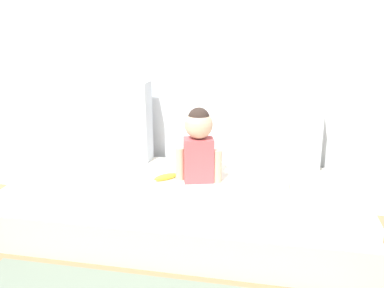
{
  "coord_description": "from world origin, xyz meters",
  "views": [
    {
      "loc": [
        0.51,
        -2.38,
        1.33
      ],
      "look_at": [
        0.04,
        0.0,
        0.62
      ],
      "focal_mm": 38.65,
      "sensor_mm": 36.0,
      "label": 1
    }
  ],
  "objects_px": {
    "throw_pillow_left": "(114,121)",
    "folded_blanket": "(325,190)",
    "throw_pillow_right": "(287,132)",
    "banana": "(166,177)",
    "toddler": "(199,142)",
    "couch": "(187,209)"
  },
  "relations": [
    {
      "from": "throw_pillow_left",
      "to": "throw_pillow_right",
      "type": "xyz_separation_m",
      "value": [
        1.21,
        0.0,
        -0.02
      ]
    },
    {
      "from": "banana",
      "to": "folded_blanket",
      "type": "height_order",
      "value": "folded_blanket"
    },
    {
      "from": "toddler",
      "to": "folded_blanket",
      "type": "relative_size",
      "value": 1.18
    },
    {
      "from": "couch",
      "to": "toddler",
      "type": "height_order",
      "value": "toddler"
    },
    {
      "from": "couch",
      "to": "throw_pillow_left",
      "type": "xyz_separation_m",
      "value": [
        -0.61,
        0.35,
        0.47
      ]
    },
    {
      "from": "toddler",
      "to": "banana",
      "type": "bearing_deg",
      "value": -173.35
    },
    {
      "from": "throw_pillow_right",
      "to": "toddler",
      "type": "height_order",
      "value": "throw_pillow_right"
    },
    {
      "from": "couch",
      "to": "throw_pillow_right",
      "type": "distance_m",
      "value": 0.83
    },
    {
      "from": "throw_pillow_right",
      "to": "banana",
      "type": "relative_size",
      "value": 3.12
    },
    {
      "from": "throw_pillow_left",
      "to": "folded_blanket",
      "type": "relative_size",
      "value": 1.43
    },
    {
      "from": "banana",
      "to": "couch",
      "type": "bearing_deg",
      "value": -3.13
    },
    {
      "from": "throw_pillow_right",
      "to": "folded_blanket",
      "type": "xyz_separation_m",
      "value": [
        0.22,
        -0.47,
        -0.2
      ]
    },
    {
      "from": "throw_pillow_left",
      "to": "toddler",
      "type": "height_order",
      "value": "throw_pillow_left"
    },
    {
      "from": "throw_pillow_right",
      "to": "folded_blanket",
      "type": "height_order",
      "value": "throw_pillow_right"
    },
    {
      "from": "throw_pillow_left",
      "to": "banana",
      "type": "xyz_separation_m",
      "value": [
        0.47,
        -0.35,
        -0.27
      ]
    },
    {
      "from": "toddler",
      "to": "folded_blanket",
      "type": "height_order",
      "value": "toddler"
    },
    {
      "from": "toddler",
      "to": "folded_blanket",
      "type": "distance_m",
      "value": 0.79
    },
    {
      "from": "throw_pillow_right",
      "to": "banana",
      "type": "xyz_separation_m",
      "value": [
        -0.74,
        -0.35,
        -0.25
      ]
    },
    {
      "from": "toddler",
      "to": "banana",
      "type": "relative_size",
      "value": 2.78
    },
    {
      "from": "couch",
      "to": "folded_blanket",
      "type": "xyz_separation_m",
      "value": [
        0.82,
        -0.11,
        0.25
      ]
    },
    {
      "from": "couch",
      "to": "banana",
      "type": "distance_m",
      "value": 0.25
    },
    {
      "from": "banana",
      "to": "folded_blanket",
      "type": "relative_size",
      "value": 0.42
    }
  ]
}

